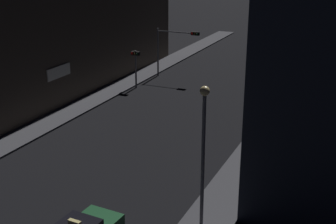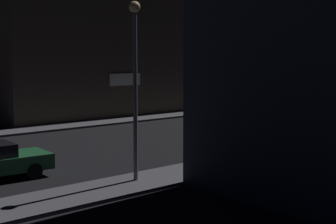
# 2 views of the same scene
# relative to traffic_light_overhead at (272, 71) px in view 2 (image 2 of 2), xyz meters

# --- Properties ---
(sidewalk_left) EXTENTS (2.36, 62.63, 0.14)m
(sidewalk_left) POSITION_rel_traffic_light_overhead_xyz_m (-3.17, -4.37, -3.39)
(sidewalk_left) COLOR #424247
(sidewalk_left) RESTS_ON ground_plane
(building_facade_left) EXTENTS (7.75, 29.49, 16.58)m
(building_facade_left) POSITION_rel_traffic_light_overhead_xyz_m (-8.18, -6.39, 4.83)
(building_facade_left) COLOR #473D33
(building_facade_left) RESTS_ON ground_plane
(traffic_light_overhead) EXTENTS (4.33, 0.41, 4.70)m
(traffic_light_overhead) POSITION_rel_traffic_light_overhead_xyz_m (0.00, 0.00, 0.00)
(traffic_light_overhead) COLOR slate
(traffic_light_overhead) RESTS_ON ground_plane
(traffic_light_left_kerb) EXTENTS (0.80, 0.42, 3.40)m
(traffic_light_left_kerb) POSITION_rel_traffic_light_overhead_xyz_m (-1.74, -4.63, -1.00)
(traffic_light_left_kerb) COLOR slate
(traffic_light_left_kerb) RESTS_ON ground_plane
(street_lamp_near_block) EXTENTS (0.42, 0.42, 6.54)m
(street_lamp_near_block) POSITION_rel_traffic_light_overhead_xyz_m (11.54, -23.49, 0.77)
(street_lamp_near_block) COLOR slate
(street_lamp_near_block) RESTS_ON sidewalk_right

